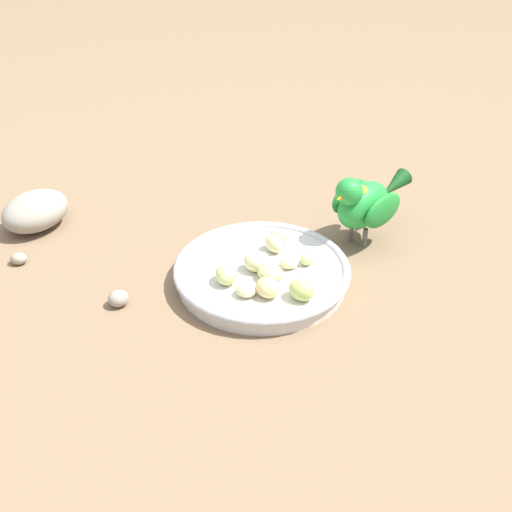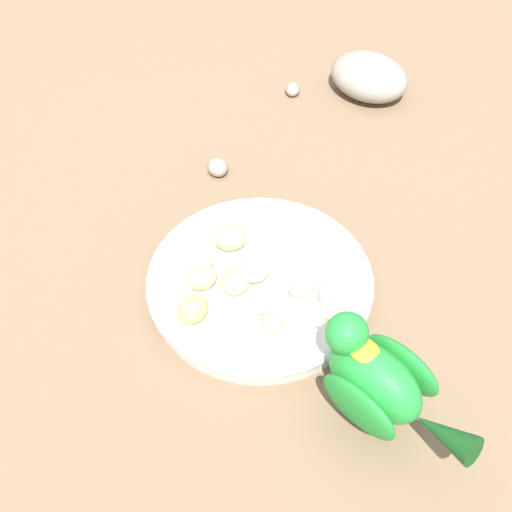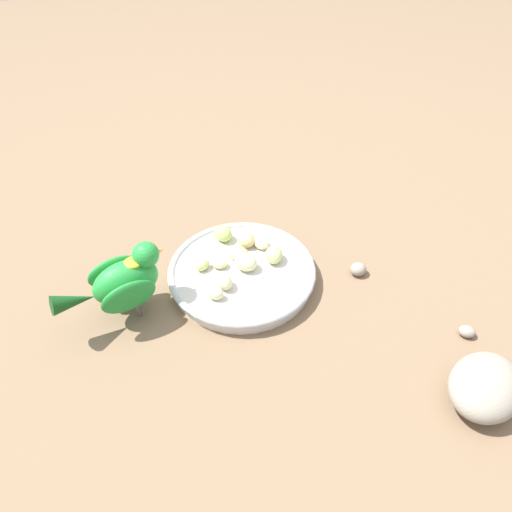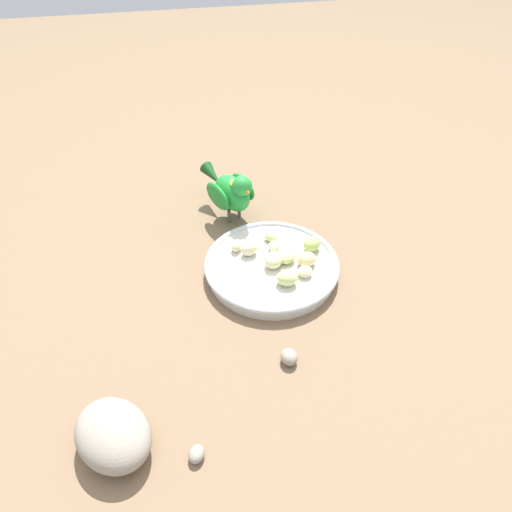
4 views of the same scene
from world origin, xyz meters
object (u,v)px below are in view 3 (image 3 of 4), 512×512
object	(u,v)px
apple_piece_7	(220,263)
apple_piece_2	(203,265)
pebble_0	(467,332)
apple_piece_1	(274,255)
apple_piece_6	(262,243)
apple_piece_8	(223,233)
rock_large	(485,386)
feeding_bowl	(244,272)
apple_piece_9	(246,239)
apple_piece_4	(215,293)
apple_piece_3	(224,281)
parrot	(123,281)
apple_piece_0	(246,262)
pebble_1	(358,269)
apple_piece_5	(237,252)

from	to	relation	value
apple_piece_7	apple_piece_2	bearing A→B (deg)	88.37
apple_piece_2	pebble_0	xyz separation A→B (m)	(-0.19, -0.36, -0.02)
apple_piece_1	apple_piece_6	xyz separation A→B (m)	(0.04, 0.01, -0.00)
apple_piece_8	rock_large	size ratio (longest dim) A/B	0.32
apple_piece_6	feeding_bowl	bearing A→B (deg)	139.88
feeding_bowl	apple_piece_9	world-z (taller)	apple_piece_9
apple_piece_2	apple_piece_8	world-z (taller)	apple_piece_8
apple_piece_4	apple_piece_9	size ratio (longest dim) A/B	0.78
apple_piece_2	apple_piece_3	bearing A→B (deg)	-148.24
parrot	apple_piece_0	bearing A→B (deg)	-9.97
pebble_1	parrot	bearing A→B (deg)	91.75
apple_piece_1	apple_piece_6	distance (m)	0.04
apple_piece_7	rock_large	world-z (taller)	rock_large
apple_piece_2	apple_piece_3	xyz separation A→B (m)	(-0.05, -0.03, 0.00)
apple_piece_6	apple_piece_7	xyz separation A→B (m)	(-0.03, 0.08, -0.00)
pebble_0	apple_piece_6	bearing A→B (deg)	49.07
feeding_bowl	apple_piece_2	size ratio (longest dim) A/B	9.42
apple_piece_6	apple_piece_0	bearing A→B (deg)	141.99
parrot	pebble_0	xyz separation A→B (m)	(-0.14, -0.47, -0.06)
apple_piece_2	apple_piece_5	distance (m)	0.06
apple_piece_3	apple_piece_5	distance (m)	0.07
apple_piece_2	pebble_0	size ratio (longest dim) A/B	1.08
apple_piece_3	apple_piece_4	bearing A→B (deg)	139.89
apple_piece_1	apple_piece_2	xyz separation A→B (m)	(0.00, 0.11, -0.00)
apple_piece_3	apple_piece_6	xyz separation A→B (m)	(0.08, -0.07, -0.00)
apple_piece_1	apple_piece_9	bearing A→B (deg)	38.76
apple_piece_4	apple_piece_6	world-z (taller)	apple_piece_4
apple_piece_8	parrot	distance (m)	0.20
apple_piece_4	apple_piece_7	size ratio (longest dim) A/B	0.99
parrot	rock_large	xyz separation A→B (m)	(-0.23, -0.43, -0.04)
feeding_bowl	rock_large	bearing A→B (deg)	-136.31
feeding_bowl	apple_piece_8	xyz separation A→B (m)	(0.08, 0.02, 0.02)
pebble_1	apple_piece_6	bearing A→B (deg)	64.05
apple_piece_6	pebble_1	bearing A→B (deg)	-115.95
apple_piece_1	apple_piece_3	xyz separation A→B (m)	(-0.04, 0.09, -0.00)
apple_piece_1	pebble_1	size ratio (longest dim) A/B	1.29
feeding_bowl	apple_piece_6	xyz separation A→B (m)	(0.05, -0.04, 0.02)
apple_piece_0	parrot	size ratio (longest dim) A/B	0.23
apple_piece_8	pebble_0	distance (m)	0.40
apple_piece_5	apple_piece_7	size ratio (longest dim) A/B	1.33
apple_piece_8	apple_piece_9	xyz separation A→B (m)	(-0.02, -0.04, -0.00)
apple_piece_0	pebble_0	xyz separation A→B (m)	(-0.17, -0.29, -0.03)
apple_piece_3	apple_piece_8	size ratio (longest dim) A/B	0.89
apple_piece_1	apple_piece_3	distance (m)	0.10
apple_piece_4	pebble_1	distance (m)	0.24
apple_piece_4	apple_piece_6	xyz separation A→B (m)	(0.10, -0.09, -0.00)
apple_piece_7	apple_piece_8	size ratio (longest dim) A/B	0.74
rock_large	pebble_0	size ratio (longest dim) A/B	4.59
apple_piece_3	pebble_0	world-z (taller)	apple_piece_3
apple_piece_3	pebble_1	bearing A→B (deg)	-87.98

